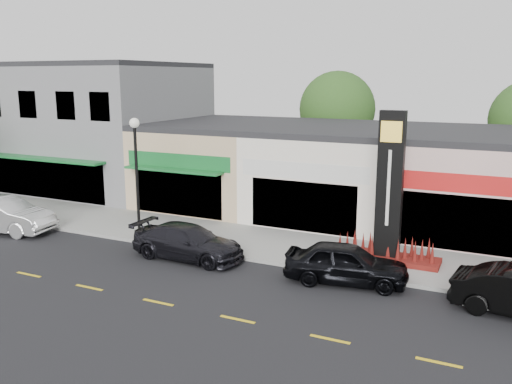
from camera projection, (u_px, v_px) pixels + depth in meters
ground at (276, 287)px, 19.48m from camera, size 120.00×120.00×0.00m
sidewalk at (317, 250)px, 23.30m from camera, size 52.00×4.30×0.15m
curb at (298, 267)px, 21.32m from camera, size 52.00×0.20×0.15m
building_grey_2story at (100, 126)px, 36.37m from camera, size 12.00×10.95×8.30m
shop_beige at (224, 161)px, 32.69m from camera, size 7.00×10.85×4.80m
shop_cream at (335, 170)px, 29.73m from camera, size 7.00×10.01×4.80m
shop_pink_w at (471, 180)px, 26.76m from camera, size 7.00×10.01×4.80m
tree_rear_west at (337, 109)px, 37.28m from camera, size 5.20×5.20×7.83m
lamp_west_near at (136, 166)px, 24.36m from camera, size 0.44×0.44×5.47m
pylon_sign at (388, 209)px, 21.43m from camera, size 4.20×1.30×6.00m
car_white_van at (2, 215)px, 26.19m from camera, size 2.57×5.37×1.70m
car_dark_sedan at (188, 242)px, 22.38m from camera, size 2.07×4.90×1.41m
car_black_sedan at (346, 263)px, 19.69m from camera, size 2.46×4.68×1.52m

